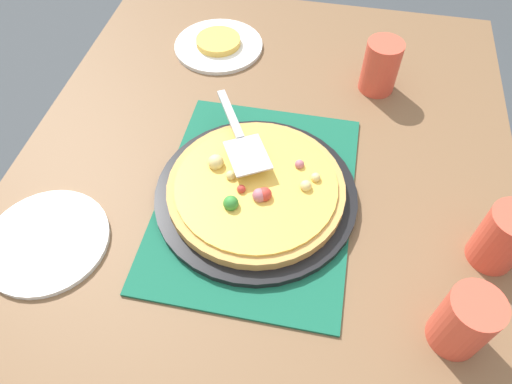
{
  "coord_description": "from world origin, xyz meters",
  "views": [
    {
      "loc": [
        -0.52,
        -0.1,
        1.47
      ],
      "look_at": [
        0.0,
        0.0,
        0.77
      ],
      "focal_mm": 32.94,
      "sensor_mm": 36.0,
      "label": 1
    }
  ],
  "objects_px": {
    "served_slice_right": "(218,41)",
    "pizza": "(256,188)",
    "cup_far": "(465,321)",
    "pizza_server": "(240,137)",
    "plate_side": "(47,241)",
    "cup_near": "(502,238)",
    "cup_corner": "(381,66)",
    "pizza_pan": "(256,194)",
    "plate_far_right": "(219,46)"
  },
  "relations": [
    {
      "from": "pizza_pan",
      "to": "plate_side",
      "type": "height_order",
      "value": "pizza_pan"
    },
    {
      "from": "plate_side",
      "to": "cup_far",
      "type": "relative_size",
      "value": 1.83
    },
    {
      "from": "plate_side",
      "to": "pizza_server",
      "type": "height_order",
      "value": "pizza_server"
    },
    {
      "from": "plate_side",
      "to": "cup_near",
      "type": "bearing_deg",
      "value": -80.83
    },
    {
      "from": "plate_far_right",
      "to": "pizza_server",
      "type": "relative_size",
      "value": 0.99
    },
    {
      "from": "plate_side",
      "to": "cup_near",
      "type": "xyz_separation_m",
      "value": [
        0.12,
        -0.77,
        0.06
      ]
    },
    {
      "from": "pizza_server",
      "to": "cup_far",
      "type": "bearing_deg",
      "value": -125.91
    },
    {
      "from": "cup_near",
      "to": "cup_far",
      "type": "height_order",
      "value": "same"
    },
    {
      "from": "pizza_server",
      "to": "served_slice_right",
      "type": "bearing_deg",
      "value": 20.66
    },
    {
      "from": "pizza",
      "to": "plate_side",
      "type": "distance_m",
      "value": 0.38
    },
    {
      "from": "served_slice_right",
      "to": "cup_corner",
      "type": "bearing_deg",
      "value": -101.28
    },
    {
      "from": "plate_far_right",
      "to": "cup_corner",
      "type": "bearing_deg",
      "value": -101.28
    },
    {
      "from": "pizza_pan",
      "to": "plate_far_right",
      "type": "distance_m",
      "value": 0.48
    },
    {
      "from": "cup_far",
      "to": "cup_corner",
      "type": "height_order",
      "value": "same"
    },
    {
      "from": "plate_side",
      "to": "cup_near",
      "type": "distance_m",
      "value": 0.78
    },
    {
      "from": "served_slice_right",
      "to": "pizza",
      "type": "bearing_deg",
      "value": -157.65
    },
    {
      "from": "pizza",
      "to": "pizza_server",
      "type": "xyz_separation_m",
      "value": [
        0.09,
        0.05,
        0.04
      ]
    },
    {
      "from": "plate_far_right",
      "to": "served_slice_right",
      "type": "distance_m",
      "value": 0.01
    },
    {
      "from": "pizza_pan",
      "to": "cup_near",
      "type": "bearing_deg",
      "value": -95.96
    },
    {
      "from": "cup_near",
      "to": "pizza_pan",
      "type": "bearing_deg",
      "value": 84.04
    },
    {
      "from": "cup_far",
      "to": "pizza",
      "type": "bearing_deg",
      "value": 59.96
    },
    {
      "from": "served_slice_right",
      "to": "cup_far",
      "type": "bearing_deg",
      "value": -140.51
    },
    {
      "from": "pizza",
      "to": "plate_far_right",
      "type": "xyz_separation_m",
      "value": [
        0.45,
        0.18,
        -0.03
      ]
    },
    {
      "from": "plate_far_right",
      "to": "plate_side",
      "type": "distance_m",
      "value": 0.63
    },
    {
      "from": "plate_far_right",
      "to": "pizza_server",
      "type": "bearing_deg",
      "value": -159.34
    },
    {
      "from": "plate_far_right",
      "to": "cup_far",
      "type": "xyz_separation_m",
      "value": [
        -0.65,
        -0.53,
        0.06
      ]
    },
    {
      "from": "plate_side",
      "to": "pizza_server",
      "type": "distance_m",
      "value": 0.4
    },
    {
      "from": "cup_far",
      "to": "pizza_server",
      "type": "bearing_deg",
      "value": 54.09
    },
    {
      "from": "plate_far_right",
      "to": "pizza_server",
      "type": "xyz_separation_m",
      "value": [
        -0.36,
        -0.14,
        0.07
      ]
    },
    {
      "from": "pizza",
      "to": "cup_near",
      "type": "relative_size",
      "value": 2.75
    },
    {
      "from": "cup_corner",
      "to": "cup_far",
      "type": "bearing_deg",
      "value": -166.06
    },
    {
      "from": "pizza",
      "to": "served_slice_right",
      "type": "bearing_deg",
      "value": 22.35
    },
    {
      "from": "pizza",
      "to": "cup_corner",
      "type": "distance_m",
      "value": 0.42
    },
    {
      "from": "plate_far_right",
      "to": "cup_far",
      "type": "distance_m",
      "value": 0.84
    },
    {
      "from": "cup_corner",
      "to": "pizza_server",
      "type": "relative_size",
      "value": 0.54
    },
    {
      "from": "cup_far",
      "to": "pizza_server",
      "type": "distance_m",
      "value": 0.49
    },
    {
      "from": "plate_far_right",
      "to": "cup_near",
      "type": "height_order",
      "value": "cup_near"
    },
    {
      "from": "pizza",
      "to": "plate_side",
      "type": "bearing_deg",
      "value": 115.91
    },
    {
      "from": "pizza_pan",
      "to": "cup_near",
      "type": "relative_size",
      "value": 3.17
    },
    {
      "from": "plate_far_right",
      "to": "cup_far",
      "type": "bearing_deg",
      "value": -140.51
    },
    {
      "from": "pizza_server",
      "to": "pizza_pan",
      "type": "bearing_deg",
      "value": -150.74
    },
    {
      "from": "pizza",
      "to": "served_slice_right",
      "type": "xyz_separation_m",
      "value": [
        0.45,
        0.18,
        -0.02
      ]
    },
    {
      "from": "plate_side",
      "to": "served_slice_right",
      "type": "relative_size",
      "value": 2.0
    },
    {
      "from": "cup_far",
      "to": "cup_near",
      "type": "bearing_deg",
      "value": -24.05
    },
    {
      "from": "pizza",
      "to": "plate_side",
      "type": "height_order",
      "value": "pizza"
    },
    {
      "from": "served_slice_right",
      "to": "pizza_server",
      "type": "height_order",
      "value": "pizza_server"
    },
    {
      "from": "plate_far_right",
      "to": "cup_near",
      "type": "bearing_deg",
      "value": -128.94
    },
    {
      "from": "plate_side",
      "to": "pizza",
      "type": "bearing_deg",
      "value": -64.09
    },
    {
      "from": "cup_near",
      "to": "cup_far",
      "type": "relative_size",
      "value": 1.0
    },
    {
      "from": "pizza",
      "to": "cup_corner",
      "type": "bearing_deg",
      "value": -29.72
    }
  ]
}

